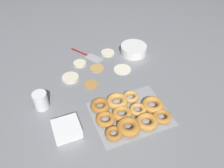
% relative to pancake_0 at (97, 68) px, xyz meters
% --- Properties ---
extents(ground_plane, '(3.00, 3.00, 0.00)m').
position_rel_pancake_0_xyz_m(ground_plane, '(-0.00, -0.13, -0.00)').
color(ground_plane, gray).
extents(pancake_0, '(0.09, 0.09, 0.01)m').
position_rel_pancake_0_xyz_m(pancake_0, '(0.00, 0.00, 0.00)').
color(pancake_0, tan).
rests_on(pancake_0, ground_plane).
extents(pancake_1, '(0.11, 0.11, 0.01)m').
position_rel_pancake_0_xyz_m(pancake_1, '(0.14, -0.07, -0.00)').
color(pancake_1, silver).
rests_on(pancake_1, ground_plane).
extents(pancake_2, '(0.08, 0.08, 0.01)m').
position_rel_pancake_0_xyz_m(pancake_2, '(-0.08, -0.13, 0.00)').
color(pancake_2, '#B27F42').
rests_on(pancake_2, ground_plane).
extents(pancake_3, '(0.10, 0.10, 0.01)m').
position_rel_pancake_0_xyz_m(pancake_3, '(-0.18, -0.03, 0.00)').
color(pancake_3, beige).
rests_on(pancake_3, ground_plane).
extents(pancake_4, '(0.09, 0.09, 0.01)m').
position_rel_pancake_0_xyz_m(pancake_4, '(0.12, 0.13, 0.00)').
color(pancake_4, beige).
rests_on(pancake_4, ground_plane).
extents(pancake_5, '(0.08, 0.08, 0.01)m').
position_rel_pancake_0_xyz_m(pancake_5, '(-0.09, 0.08, 0.00)').
color(pancake_5, beige).
rests_on(pancake_5, ground_plane).
extents(donut_tray, '(0.38, 0.30, 0.04)m').
position_rel_pancake_0_xyz_m(donut_tray, '(0.03, -0.42, 0.01)').
color(donut_tray, '#93969B').
rests_on(donut_tray, ground_plane).
extents(batter_bowl, '(0.17, 0.17, 0.06)m').
position_rel_pancake_0_xyz_m(batter_bowl, '(0.28, 0.06, 0.02)').
color(batter_bowl, white).
rests_on(batter_bowl, ground_plane).
extents(container_stack, '(0.13, 0.12, 0.06)m').
position_rel_pancake_0_xyz_m(container_stack, '(-0.29, -0.41, 0.02)').
color(container_stack, white).
rests_on(container_stack, ground_plane).
extents(paper_cup, '(0.07, 0.07, 0.10)m').
position_rel_pancake_0_xyz_m(paper_cup, '(-0.37, -0.20, 0.04)').
color(paper_cup, white).
rests_on(paper_cup, ground_plane).
extents(spatula, '(0.17, 0.24, 0.01)m').
position_rel_pancake_0_xyz_m(spatula, '(-0.00, 0.13, -0.00)').
color(spatula, maroon).
rests_on(spatula, ground_plane).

